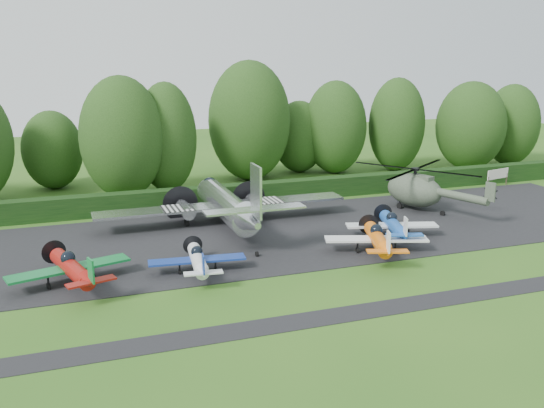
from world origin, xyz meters
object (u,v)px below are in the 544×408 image
object	(u,v)px
transport_plane	(227,205)
sign_board	(498,175)
light_plane_red	(72,268)
helicopter	(415,187)
light_plane_orange	(377,239)
light_plane_blue	(393,225)
light_plane_white	(198,260)

from	to	relation	value
transport_plane	sign_board	world-z (taller)	transport_plane
light_plane_red	helicopter	bearing A→B (deg)	32.67
helicopter	light_plane_red	bearing A→B (deg)	-143.02
transport_plane	light_plane_orange	world-z (taller)	transport_plane
light_plane_blue	light_plane_red	bearing A→B (deg)	167.71
light_plane_red	helicopter	world-z (taller)	helicopter
light_plane_red	sign_board	xyz separation A→B (m)	(45.85, 15.20, 0.07)
light_plane_red	light_plane_white	world-z (taller)	light_plane_red
transport_plane	helicopter	bearing A→B (deg)	-0.17
light_plane_blue	sign_board	bearing A→B (deg)	15.13
light_plane_white	light_plane_blue	bearing A→B (deg)	2.67
light_plane_orange	sign_board	world-z (taller)	light_plane_orange
transport_plane	light_plane_red	xyz separation A→B (m)	(-13.02, -9.65, -0.73)
light_plane_red	transport_plane	bearing A→B (deg)	52.31
transport_plane	light_plane_blue	size ratio (longest dim) A/B	2.86
light_plane_white	sign_board	bearing A→B (deg)	16.46
transport_plane	sign_board	bearing A→B (deg)	9.62
light_plane_red	light_plane_blue	bearing A→B (deg)	20.36
helicopter	sign_board	world-z (taller)	helicopter
light_plane_blue	helicopter	size ratio (longest dim) A/B	0.53
transport_plane	light_plane_orange	size ratio (longest dim) A/B	2.75
light_plane_white	helicopter	world-z (taller)	helicopter
light_plane_orange	sign_board	distance (m)	29.11
light_plane_orange	helicopter	world-z (taller)	helicopter
light_plane_white	light_plane_red	bearing A→B (deg)	169.27
light_plane_red	light_plane_blue	world-z (taller)	light_plane_red
light_plane_white	sign_board	size ratio (longest dim) A/B	1.99
light_plane_white	light_plane_blue	distance (m)	16.84
light_plane_orange	helicopter	xyz separation A→B (m)	(9.86, 10.57, 0.93)
light_plane_blue	light_plane_orange	bearing A→B (deg)	-152.95
light_plane_red	light_plane_orange	world-z (taller)	light_plane_red
light_plane_red	light_plane_blue	xyz separation A→B (m)	(24.74, 2.00, -0.07)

